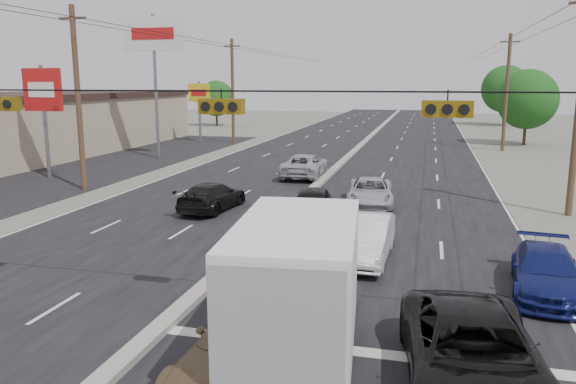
{
  "coord_description": "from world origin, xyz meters",
  "views": [
    {
      "loc": [
        6.15,
        -12.25,
        6.02
      ],
      "look_at": [
        1.46,
        6.45,
        2.2
      ],
      "focal_mm": 35.0,
      "sensor_mm": 36.0,
      "label": 1
    }
  ],
  "objects_px": {
    "tan_sedan": "(260,341)",
    "black_suv": "(474,356)",
    "tree_left_far": "(216,98)",
    "tree_right_far": "(506,89)",
    "pole_sign_mid": "(43,96)",
    "pole_sign_far": "(199,98)",
    "oncoming_far": "(305,166)",
    "utility_pole_left_c": "(233,91)",
    "queue_car_d": "(546,272)",
    "pole_sign_billboard": "(154,43)",
    "queue_car_c": "(370,192)",
    "utility_pole_right_c": "(507,92)",
    "utility_pole_left_b": "(78,98)",
    "queue_car_a": "(312,206)",
    "box_truck": "(300,287)",
    "queue_car_b": "(365,239)",
    "oncoming_near": "(212,197)",
    "red_sedan": "(269,252)",
    "tree_right_mid": "(527,99)"
  },
  "relations": [
    {
      "from": "queue_car_d",
      "to": "oncoming_far",
      "type": "xyz_separation_m",
      "value": [
        -11.0,
        17.79,
        0.1
      ]
    },
    {
      "from": "pole_sign_billboard",
      "to": "queue_car_c",
      "type": "relative_size",
      "value": 2.34
    },
    {
      "from": "utility_pole_right_c",
      "to": "tree_right_far",
      "type": "distance_m",
      "value": 30.2
    },
    {
      "from": "pole_sign_far",
      "to": "utility_pole_left_c",
      "type": "bearing_deg",
      "value": 0.0
    },
    {
      "from": "pole_sign_billboard",
      "to": "tree_left_far",
      "type": "height_order",
      "value": "pole_sign_billboard"
    },
    {
      "from": "pole_sign_mid",
      "to": "tree_right_mid",
      "type": "bearing_deg",
      "value": 40.16
    },
    {
      "from": "tree_right_mid",
      "to": "queue_car_c",
      "type": "distance_m",
      "value": 32.4
    },
    {
      "from": "box_truck",
      "to": "queue_car_b",
      "type": "height_order",
      "value": "box_truck"
    },
    {
      "from": "utility_pole_left_b",
      "to": "utility_pole_right_c",
      "type": "height_order",
      "value": "same"
    },
    {
      "from": "tree_right_far",
      "to": "queue_car_a",
      "type": "xyz_separation_m",
      "value": [
        -14.6,
        -59.1,
        -4.22
      ]
    },
    {
      "from": "pole_sign_mid",
      "to": "tree_right_far",
      "type": "relative_size",
      "value": 0.86
    },
    {
      "from": "box_truck",
      "to": "queue_car_c",
      "type": "distance_m",
      "value": 16.14
    },
    {
      "from": "black_suv",
      "to": "queue_car_c",
      "type": "xyz_separation_m",
      "value": [
        -3.7,
        16.59,
        -0.13
      ]
    },
    {
      "from": "queue_car_b",
      "to": "queue_car_c",
      "type": "xyz_separation_m",
      "value": [
        -0.72,
        8.68,
        -0.1
      ]
    },
    {
      "from": "queue_car_d",
      "to": "pole_sign_far",
      "type": "bearing_deg",
      "value": 132.05
    },
    {
      "from": "pole_sign_mid",
      "to": "queue_car_b",
      "type": "distance_m",
      "value": 24.64
    },
    {
      "from": "pole_sign_mid",
      "to": "black_suv",
      "type": "xyz_separation_m",
      "value": [
        24.2,
        -19.65,
        -4.33
      ]
    },
    {
      "from": "tree_right_mid",
      "to": "queue_car_a",
      "type": "bearing_deg",
      "value": -111.74
    },
    {
      "from": "pole_sign_far",
      "to": "queue_car_d",
      "type": "xyz_separation_m",
      "value": [
        25.6,
        -35.62,
        -3.76
      ]
    },
    {
      "from": "tan_sedan",
      "to": "oncoming_near",
      "type": "relative_size",
      "value": 1.22
    },
    {
      "from": "utility_pole_left_c",
      "to": "queue_car_d",
      "type": "relative_size",
      "value": 2.25
    },
    {
      "from": "tree_left_far",
      "to": "box_truck",
      "type": "xyz_separation_m",
      "value": [
        25.65,
        -61.17,
        -2.02
      ]
    },
    {
      "from": "black_suv",
      "to": "queue_car_b",
      "type": "xyz_separation_m",
      "value": [
        -2.98,
        7.9,
        -0.03
      ]
    },
    {
      "from": "pole_sign_mid",
      "to": "pole_sign_far",
      "type": "bearing_deg",
      "value": 87.4
    },
    {
      "from": "red_sedan",
      "to": "oncoming_near",
      "type": "height_order",
      "value": "red_sedan"
    },
    {
      "from": "pole_sign_far",
      "to": "black_suv",
      "type": "height_order",
      "value": "pole_sign_far"
    },
    {
      "from": "utility_pole_left_c",
      "to": "tan_sedan",
      "type": "height_order",
      "value": "utility_pole_left_c"
    },
    {
      "from": "utility_pole_right_c",
      "to": "pole_sign_billboard",
      "type": "bearing_deg",
      "value": -156.04
    },
    {
      "from": "red_sedan",
      "to": "black_suv",
      "type": "bearing_deg",
      "value": -49.24
    },
    {
      "from": "pole_sign_far",
      "to": "oncoming_far",
      "type": "relative_size",
      "value": 1.13
    },
    {
      "from": "utility_pole_right_c",
      "to": "oncoming_near",
      "type": "relative_size",
      "value": 2.2
    },
    {
      "from": "pole_sign_mid",
      "to": "pole_sign_billboard",
      "type": "bearing_deg",
      "value": 75.96
    },
    {
      "from": "queue_car_c",
      "to": "queue_car_d",
      "type": "relative_size",
      "value": 1.06
    },
    {
      "from": "tan_sedan",
      "to": "queue_car_d",
      "type": "xyz_separation_m",
      "value": [
        6.6,
        6.46,
        -0.16
      ]
    },
    {
      "from": "box_truck",
      "to": "queue_car_d",
      "type": "xyz_separation_m",
      "value": [
        5.95,
        5.55,
        -1.05
      ]
    },
    {
      "from": "tree_left_far",
      "to": "red_sedan",
      "type": "height_order",
      "value": "tree_left_far"
    },
    {
      "from": "pole_sign_far",
      "to": "tree_right_far",
      "type": "relative_size",
      "value": 0.74
    },
    {
      "from": "tree_left_far",
      "to": "black_suv",
      "type": "bearing_deg",
      "value": -64.65
    },
    {
      "from": "tan_sedan",
      "to": "black_suv",
      "type": "height_order",
      "value": "tan_sedan"
    },
    {
      "from": "utility_pole_right_c",
      "to": "oncoming_far",
      "type": "bearing_deg",
      "value": -127.94
    },
    {
      "from": "pole_sign_billboard",
      "to": "queue_car_a",
      "type": "xyz_separation_m",
      "value": [
        15.9,
        -17.1,
        -8.13
      ]
    },
    {
      "from": "utility_pole_left_c",
      "to": "red_sedan",
      "type": "distance_m",
      "value": 38.65
    },
    {
      "from": "tree_left_far",
      "to": "tree_right_far",
      "type": "relative_size",
      "value": 0.75
    },
    {
      "from": "pole_sign_mid",
      "to": "oncoming_near",
      "type": "bearing_deg",
      "value": -24.14
    },
    {
      "from": "utility_pole_left_b",
      "to": "queue_car_a",
      "type": "distance_m",
      "value": 15.14
    },
    {
      "from": "utility_pole_left_b",
      "to": "pole_sign_mid",
      "type": "relative_size",
      "value": 1.43
    },
    {
      "from": "tree_left_far",
      "to": "red_sedan",
      "type": "distance_m",
      "value": 60.57
    },
    {
      "from": "utility_pole_left_b",
      "to": "black_suv",
      "type": "bearing_deg",
      "value": -40.2
    },
    {
      "from": "tree_right_mid",
      "to": "oncoming_far",
      "type": "distance_m",
      "value": 28.34
    },
    {
      "from": "oncoming_far",
      "to": "tan_sedan",
      "type": "bearing_deg",
      "value": 98.29
    }
  ]
}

